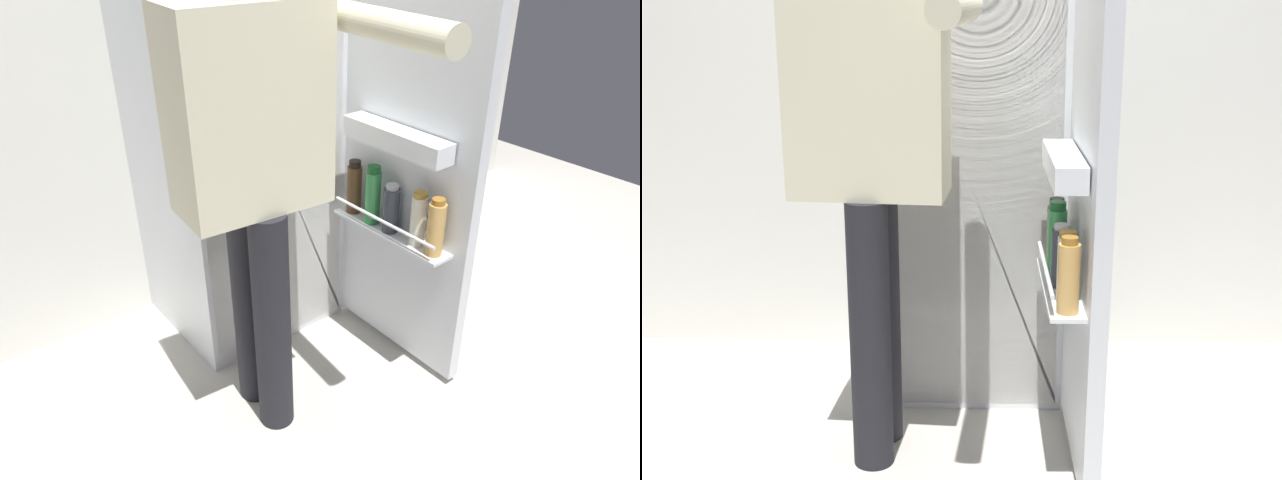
% 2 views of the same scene
% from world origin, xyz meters
% --- Properties ---
extents(ground_plane, '(5.44, 5.44, 0.00)m').
position_xyz_m(ground_plane, '(0.00, 0.00, 0.00)').
color(ground_plane, '#B7B2A8').
extents(kitchen_wall, '(4.40, 0.10, 2.45)m').
position_xyz_m(kitchen_wall, '(0.00, 0.88, 1.23)').
color(kitchen_wall, silver).
rests_on(kitchen_wall, ground_plane).
extents(refrigerator, '(0.70, 1.20, 1.65)m').
position_xyz_m(refrigerator, '(0.03, 0.49, 0.82)').
color(refrigerator, silver).
rests_on(refrigerator, ground_plane).
extents(person, '(0.54, 0.77, 1.63)m').
position_xyz_m(person, '(-0.25, -0.01, 0.98)').
color(person, black).
rests_on(person, ground_plane).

